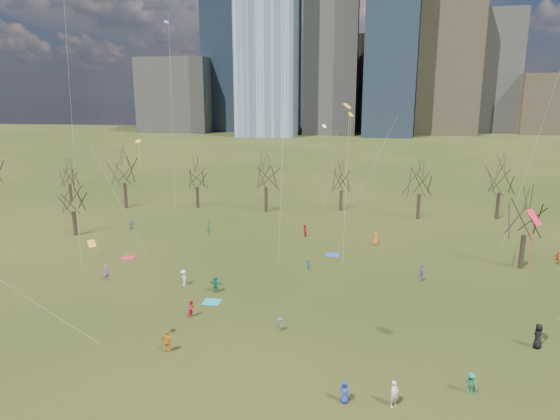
% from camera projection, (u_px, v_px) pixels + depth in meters
% --- Properties ---
extents(ground, '(500.00, 500.00, 0.00)m').
position_uv_depth(ground, '(257.00, 322.00, 42.14)').
color(ground, black).
rests_on(ground, ground).
extents(downtown_skyline, '(212.50, 78.00, 118.00)m').
position_uv_depth(downtown_skyline, '(344.00, 50.00, 235.93)').
color(downtown_skyline, slate).
rests_on(downtown_skyline, ground).
extents(bare_tree_row, '(113.04, 29.80, 9.50)m').
position_uv_depth(bare_tree_row, '(307.00, 179.00, 76.51)').
color(bare_tree_row, black).
rests_on(bare_tree_row, ground).
extents(blanket_teal, '(1.60, 1.50, 0.03)m').
position_uv_depth(blanket_teal, '(212.00, 302.00, 46.25)').
color(blanket_teal, teal).
rests_on(blanket_teal, ground).
extents(blanket_navy, '(1.60, 1.50, 0.03)m').
position_uv_depth(blanket_navy, '(332.00, 255.00, 59.76)').
color(blanket_navy, '#2447A9').
rests_on(blanket_navy, ground).
extents(blanket_crimson, '(1.60, 1.50, 0.03)m').
position_uv_depth(blanket_crimson, '(128.00, 258.00, 58.73)').
color(blanket_crimson, red).
rests_on(blanket_crimson, ground).
extents(person_0, '(0.80, 0.61, 1.48)m').
position_uv_depth(person_0, '(345.00, 392.00, 31.02)').
color(person_0, '#23349A').
rests_on(person_0, ground).
extents(person_1, '(0.74, 0.74, 1.73)m').
position_uv_depth(person_1, '(394.00, 394.00, 30.62)').
color(person_1, silver).
rests_on(person_1, ground).
extents(person_2, '(0.79, 0.90, 1.54)m').
position_uv_depth(person_2, '(192.00, 308.00, 43.03)').
color(person_2, red).
rests_on(person_2, ground).
extents(person_3, '(0.85, 0.87, 1.20)m').
position_uv_depth(person_3, '(280.00, 324.00, 40.47)').
color(person_3, '#5A5A5E').
rests_on(person_3, ground).
extents(person_4, '(1.09, 0.76, 1.71)m').
position_uv_depth(person_4, '(167.00, 342.00, 37.07)').
color(person_4, orange).
rests_on(person_4, ground).
extents(person_5, '(1.60, 0.86, 1.65)m').
position_uv_depth(person_5, '(216.00, 284.00, 48.41)').
color(person_5, '#197355').
rests_on(person_5, ground).
extents(person_6, '(1.03, 1.14, 1.95)m').
position_uv_depth(person_6, '(538.00, 336.00, 37.69)').
color(person_6, black).
rests_on(person_6, ground).
extents(person_7, '(0.61, 0.72, 1.66)m').
position_uv_depth(person_7, '(106.00, 272.00, 51.54)').
color(person_7, '#90488B').
rests_on(person_7, ground).
extents(person_8, '(0.62, 0.68, 1.14)m').
position_uv_depth(person_8, '(308.00, 265.00, 54.49)').
color(person_8, '#2768AC').
rests_on(person_8, ground).
extents(person_9, '(1.15, 1.18, 1.62)m').
position_uv_depth(person_9, '(183.00, 278.00, 50.14)').
color(person_9, silver).
rests_on(person_9, ground).
extents(person_10, '(0.93, 0.40, 1.57)m').
position_uv_depth(person_10, '(557.00, 258.00, 56.30)').
color(person_10, '#B9411A').
rests_on(person_10, ground).
extents(person_11, '(1.45, 1.11, 1.53)m').
position_uv_depth(person_11, '(132.00, 225.00, 70.52)').
color(person_11, slate).
rests_on(person_11, ground).
extents(person_12, '(0.67, 0.89, 1.65)m').
position_uv_depth(person_12, '(375.00, 239.00, 63.49)').
color(person_12, orange).
rests_on(person_12, ground).
extents(person_13, '(0.67, 0.80, 1.87)m').
position_uv_depth(person_13, '(209.00, 228.00, 67.93)').
color(person_13, '#166539').
rests_on(person_13, ground).
extents(person_14, '(0.81, 0.94, 1.66)m').
position_uv_depth(person_14, '(304.00, 231.00, 67.25)').
color(person_14, '#B21E19').
rests_on(person_14, ground).
extents(person_15, '(1.15, 1.10, 1.57)m').
position_uv_depth(person_15, '(471.00, 384.00, 31.85)').
color(person_15, '#19724C').
rests_on(person_15, ground).
extents(person_16, '(0.60, 1.08, 1.73)m').
position_uv_depth(person_16, '(421.00, 273.00, 51.20)').
color(person_16, '#8C4C99').
rests_on(person_16, ground).
extents(kites_airborne, '(63.04, 53.48, 34.32)m').
position_uv_depth(kites_airborne, '(278.00, 140.00, 50.75)').
color(kites_airborne, '#FFB015').
rests_on(kites_airborne, ground).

